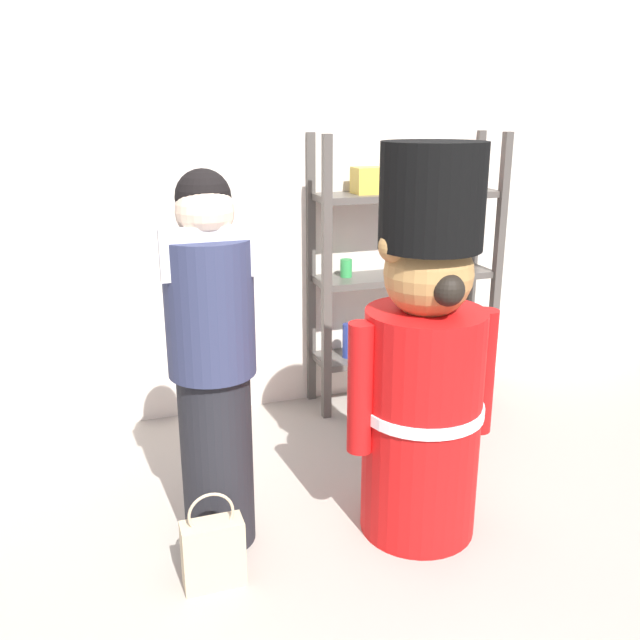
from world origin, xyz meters
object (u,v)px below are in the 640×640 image
person_shopper (212,362)px  shopping_bag (213,552)px  merchandise_shelf (404,268)px  teddy_bear_guard (424,366)px

person_shopper → shopping_bag: person_shopper is taller
merchandise_shelf → person_shopper: merchandise_shelf is taller
merchandise_shelf → teddy_bear_guard: 1.48m
merchandise_shelf → person_shopper: size_ratio=1.05×
teddy_bear_guard → shopping_bag: size_ratio=4.12×
merchandise_shelf → person_shopper: bearing=-140.7°
teddy_bear_guard → person_shopper: size_ratio=1.06×
teddy_bear_guard → person_shopper: 0.89m
teddy_bear_guard → person_shopper: teddy_bear_guard is taller
teddy_bear_guard → shopping_bag: bearing=-174.3°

